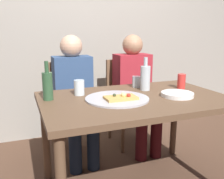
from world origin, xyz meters
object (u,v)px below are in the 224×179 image
guest_in_beanie (136,87)px  plate_stack (177,94)px  tumbler_far (136,82)px  chair_right (129,96)px  chair_left (72,101)px  pizza_tray (117,99)px  guest_in_sweater (75,92)px  wine_bottle (145,77)px  tumbler_near (79,88)px  dining_table (135,108)px  beer_bottle (48,85)px  pizza_slice_last (121,97)px  soda_can (181,81)px

guest_in_beanie → plate_stack: bearing=87.1°
tumbler_far → guest_in_beanie: guest_in_beanie is taller
chair_right → chair_left: bearing=0.0°
pizza_tray → chair_left: 0.89m
plate_stack → guest_in_sweater: bearing=127.6°
wine_bottle → tumbler_near: (-0.54, 0.03, -0.05)m
tumbler_far → dining_table: bearing=-117.7°
dining_table → guest_in_beanie: (0.34, 0.68, -0.01)m
tumbler_far → plate_stack: tumbler_far is taller
dining_table → chair_left: size_ratio=1.50×
wine_bottle → beer_bottle: 0.77m
wine_bottle → chair_right: wine_bottle is taller
pizza_slice_last → wine_bottle: 0.39m
dining_table → beer_bottle: beer_bottle is taller
pizza_tray → soda_can: soda_can is taller
wine_bottle → chair_left: size_ratio=0.30×
dining_table → tumbler_near: bearing=150.0°
tumbler_near → chair_left: (0.07, 0.63, -0.28)m
tumbler_far → chair_right: bearing=71.1°
pizza_slice_last → tumbler_far: tumbler_far is taller
pizza_slice_last → tumbler_far: bearing=50.3°
wine_bottle → tumbler_near: size_ratio=2.34×
tumbler_near → plate_stack: tumbler_near is taller
chair_left → chair_right: 0.63m
soda_can → beer_bottle: bearing=178.2°
pizza_tray → tumbler_far: 0.43m
dining_table → guest_in_sweater: size_ratio=1.15×
plate_stack → guest_in_beanie: 0.78m
tumbler_far → chair_right: 0.63m
dining_table → wine_bottle: 0.31m
soda_can → guest_in_sweater: bearing=144.2°
soda_can → plate_stack: size_ratio=0.52×
chair_left → guest_in_sweater: guest_in_sweater is taller
pizza_tray → wine_bottle: bearing=30.1°
dining_table → guest_in_sweater: bearing=113.3°
dining_table → pizza_tray: size_ratio=3.00×
chair_left → guest_in_beanie: 0.66m
pizza_slice_last → plate_stack: bearing=-5.2°
wine_bottle → chair_right: 0.75m
pizza_slice_last → soda_can: (0.62, 0.17, 0.04)m
wine_bottle → chair_left: (-0.47, 0.66, -0.33)m
guest_in_sweater → pizza_slice_last: bearing=102.6°
guest_in_beanie → pizza_tray: bearing=55.0°
soda_can → plate_stack: bearing=-131.3°
wine_bottle → guest_in_beanie: bearing=71.8°
wine_bottle → plate_stack: size_ratio=1.13×
pizza_tray → tumbler_near: (-0.22, 0.22, 0.05)m
dining_table → guest_in_beanie: guest_in_beanie is taller
pizza_slice_last → wine_bottle: (0.30, 0.22, 0.08)m
tumbler_near → tumbler_far: tumbler_near is taller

